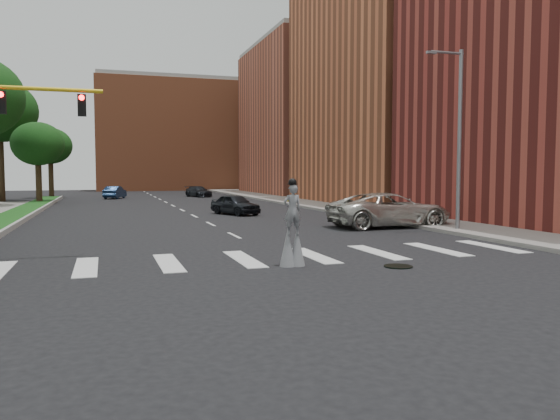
% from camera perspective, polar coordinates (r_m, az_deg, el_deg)
% --- Properties ---
extents(ground_plane, '(160.00, 160.00, 0.00)m').
position_cam_1_polar(ground_plane, '(18.36, 0.89, -5.44)').
color(ground_plane, black).
rests_on(ground_plane, ground).
extents(grass_median, '(2.00, 60.00, 0.25)m').
position_cam_1_polar(grass_median, '(37.68, -26.50, -0.81)').
color(grass_median, '#134414').
rests_on(grass_median, ground).
extents(median_curb, '(0.20, 60.00, 0.28)m').
position_cam_1_polar(median_curb, '(37.54, -24.91, -0.76)').
color(median_curb, '#999893').
rests_on(median_curb, ground).
extents(sidewalk_right, '(5.00, 90.00, 0.18)m').
position_cam_1_polar(sidewalk_right, '(46.05, 5.60, 0.34)').
color(sidewalk_right, gray).
rests_on(sidewalk_right, ground).
extents(manhole, '(0.90, 0.90, 0.04)m').
position_cam_1_polar(manhole, '(17.78, 12.24, -5.78)').
color(manhole, black).
rests_on(manhole, ground).
extents(building_mid, '(16.00, 22.00, 24.00)m').
position_cam_1_polar(building_mid, '(55.48, 12.83, 13.23)').
color(building_mid, '#BE623B').
rests_on(building_mid, ground).
extents(building_far, '(16.00, 22.00, 20.00)m').
position_cam_1_polar(building_far, '(76.71, 3.49, 9.22)').
color(building_far, '#BD5F46').
rests_on(building_far, ground).
extents(building_backdrop, '(26.00, 14.00, 18.00)m').
position_cam_1_polar(building_backdrop, '(96.06, -10.89, 7.50)').
color(building_backdrop, '#BE623B').
rests_on(building_backdrop, ground).
extents(streetlight, '(2.05, 0.20, 9.00)m').
position_cam_1_polar(streetlight, '(28.62, 18.09, 7.58)').
color(streetlight, slate).
rests_on(streetlight, ground).
extents(stilt_performer, '(0.84, 0.53, 2.81)m').
position_cam_1_polar(stilt_performer, '(17.42, 1.31, -2.38)').
color(stilt_performer, '#2F2012').
rests_on(stilt_performer, ground).
extents(suv_crossing, '(6.77, 3.13, 1.88)m').
position_cam_1_polar(suv_crossing, '(30.40, 11.35, 0.01)').
color(suv_crossing, beige).
rests_on(suv_crossing, ground).
extents(car_near, '(3.22, 4.59, 1.45)m').
position_cam_1_polar(car_near, '(38.56, -4.71, 0.59)').
color(car_near, black).
rests_on(car_near, ground).
extents(car_mid, '(2.74, 4.49, 1.40)m').
position_cam_1_polar(car_mid, '(64.41, -16.87, 1.77)').
color(car_mid, '#152A4B').
rests_on(car_mid, ground).
extents(car_far, '(3.11, 4.79, 1.29)m').
position_cam_1_polar(car_far, '(66.65, -8.52, 1.92)').
color(car_far, black).
rests_on(car_far, ground).
extents(tree_6, '(4.84, 4.84, 7.73)m').
position_cam_1_polar(tree_6, '(56.81, -24.00, 6.29)').
color(tree_6, '#2F2012').
rests_on(tree_6, ground).
extents(tree_7, '(4.86, 4.86, 8.07)m').
position_cam_1_polar(tree_7, '(68.21, -22.89, 6.15)').
color(tree_7, '#2F2012').
rests_on(tree_7, ground).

